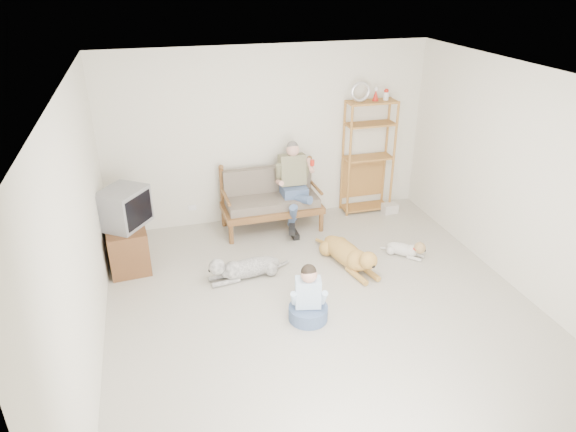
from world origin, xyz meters
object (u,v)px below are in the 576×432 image
object	(u,v)px
tv_stand	(127,244)
golden_retriever	(350,255)
loveseat	(271,198)
etagere	(368,156)

from	to	relation	value
tv_stand	golden_retriever	xyz separation A→B (m)	(2.89, -0.87, -0.13)
loveseat	golden_retriever	size ratio (longest dim) A/B	1.14
golden_retriever	etagere	bearing A→B (deg)	47.37
tv_stand	etagere	bearing A→B (deg)	6.41
loveseat	etagere	xyz separation A→B (m)	(1.66, 0.19, 0.46)
loveseat	tv_stand	size ratio (longest dim) A/B	1.61
etagere	tv_stand	xyz separation A→B (m)	(-3.81, -0.75, -0.64)
loveseat	tv_stand	distance (m)	2.22
etagere	golden_retriever	size ratio (longest dim) A/B	1.61
etagere	golden_retriever	distance (m)	2.02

